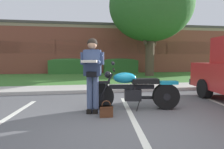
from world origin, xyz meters
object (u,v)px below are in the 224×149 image
motorcycle (137,90)px  brick_building (106,51)px  handbag (106,110)px  rider_person (92,69)px  shade_tree (151,6)px  hedge_left (70,66)px  hedge_center_left (121,66)px

motorcycle → brick_building: bearing=85.5°
brick_building → handbag: bearing=-97.2°
rider_person → shade_tree: (4.36, 8.10, 3.71)m
handbag → shade_tree: 10.45m
motorcycle → rider_person: size_ratio=1.31×
shade_tree → motorcycle: bearing=-112.3°
rider_person → hedge_left: rider_person is taller
motorcycle → brick_building: size_ratio=0.08×
rider_person → handbag: bearing=-53.0°
hedge_center_left → handbag: bearing=-103.2°
hedge_left → shade_tree: bearing=-26.2°
hedge_left → brick_building: (3.56, 5.47, 1.41)m
rider_person → hedge_left: (-1.18, 10.83, -0.36)m
hedge_left → rider_person: bearing=-83.8°
shade_tree → hedge_center_left: (-1.47, 2.72, -4.06)m
motorcycle → hedge_center_left: bearing=80.5°
shade_tree → hedge_left: (-5.54, 2.72, -4.06)m
motorcycle → hedge_center_left: hedge_center_left is taller
rider_person → brick_building: (2.37, 16.30, 1.06)m
shade_tree → rider_person: bearing=-118.3°
rider_person → shade_tree: 9.92m
motorcycle → brick_building: 16.28m
handbag → hedge_center_left: size_ratio=0.13×
handbag → hedge_left: bearing=97.4°
handbag → brick_building: brick_building is taller
shade_tree → brick_building: (-1.99, 8.20, -2.65)m
brick_building → hedge_left: bearing=-123.0°
rider_person → hedge_left: 10.90m
brick_building → motorcycle: bearing=-94.5°
motorcycle → hedge_center_left: size_ratio=0.81×
shade_tree → hedge_left: 7.39m
rider_person → hedge_center_left: size_ratio=0.62×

